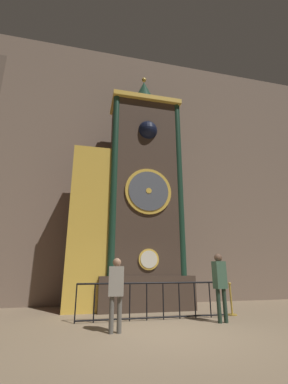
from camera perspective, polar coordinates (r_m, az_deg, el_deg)
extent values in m
plane|color=#847056|center=(6.47, 6.41, -28.93)|extent=(28.00, 28.00, 0.00)
cube|color=#7A6656|center=(12.30, -2.53, 6.11)|extent=(24.00, 0.30, 12.27)
cube|color=#423328|center=(9.94, 0.00, -21.33)|extent=(3.36, 1.61, 1.14)
cube|color=#423328|center=(10.45, 0.00, 2.08)|extent=(2.69, 1.40, 7.19)
cube|color=gold|center=(11.95, 0.12, 18.35)|extent=(2.90, 1.54, 0.20)
cylinder|color=gold|center=(9.20, 1.06, -14.73)|extent=(0.72, 0.05, 0.72)
cylinder|color=silver|center=(9.17, 1.11, -14.72)|extent=(0.59, 0.03, 0.59)
cylinder|color=gold|center=(9.60, 0.98, 0.18)|extent=(1.77, 0.07, 1.77)
cylinder|color=#4C515B|center=(9.56, 1.05, 0.26)|extent=(1.52, 0.04, 1.52)
cylinder|color=gold|center=(9.54, 1.08, 0.29)|extent=(0.21, 0.03, 0.21)
cube|color=black|center=(11.08, 0.25, 12.35)|extent=(0.99, 0.42, 0.99)
sphere|color=black|center=(10.72, 0.78, 13.40)|extent=(0.79, 0.79, 0.79)
cylinder|color=#193828|center=(9.67, -6.65, 3.76)|extent=(0.26, 0.26, 7.19)
cylinder|color=#193828|center=(10.25, 7.85, 2.62)|extent=(0.26, 0.26, 7.19)
cylinder|color=gold|center=(12.18, 0.00, 19.04)|extent=(0.94, 0.94, 0.30)
cone|color=#1C3D2C|center=(12.57, 0.00, 21.47)|extent=(0.89, 0.89, 1.01)
sphere|color=gold|center=(12.97, 0.00, 23.65)|extent=(0.20, 0.20, 0.20)
cube|color=maroon|center=(9.82, -12.10, -7.31)|extent=(1.38, 1.19, 5.82)
cube|color=gold|center=(9.21, -12.01, -6.73)|extent=(1.45, 0.06, 5.82)
cylinder|color=black|center=(7.69, -14.94, -22.74)|extent=(0.04, 0.04, 1.00)
cylinder|color=black|center=(7.70, -11.00, -22.97)|extent=(0.04, 0.04, 1.00)
cylinder|color=black|center=(7.74, -7.06, -23.10)|extent=(0.04, 0.04, 1.00)
cylinder|color=black|center=(7.81, -3.18, -23.13)|extent=(0.04, 0.04, 1.00)
cylinder|color=black|center=(7.91, 0.61, -23.07)|extent=(0.04, 0.04, 1.00)
cylinder|color=black|center=(8.04, 4.30, -22.92)|extent=(0.04, 0.04, 1.00)
cylinder|color=black|center=(8.19, 7.84, -22.70)|extent=(0.04, 0.04, 1.00)
cylinder|color=black|center=(8.38, 11.23, -22.41)|extent=(0.04, 0.04, 1.00)
cylinder|color=black|center=(8.58, 14.46, -22.07)|extent=(0.04, 0.04, 1.00)
cylinder|color=black|center=(8.81, 17.50, -21.69)|extent=(0.04, 0.04, 1.00)
cylinder|color=black|center=(7.93, 2.43, -19.55)|extent=(4.41, 0.05, 0.05)
cylinder|color=black|center=(8.03, 2.51, -26.12)|extent=(4.41, 0.04, 0.04)
cylinder|color=#58554F|center=(6.46, -7.25, -25.41)|extent=(0.11, 0.11, 0.78)
cylinder|color=#58554F|center=(6.49, -5.50, -25.43)|extent=(0.11, 0.11, 0.78)
cube|color=gray|center=(6.40, -6.16, -19.05)|extent=(0.38, 0.28, 0.66)
sphere|color=#8C664C|center=(6.40, -6.04, -15.29)|extent=(0.20, 0.20, 0.20)
cylinder|color=#213427|center=(7.81, 16.30, -23.08)|extent=(0.11, 0.11, 0.85)
cylinder|color=#213427|center=(7.90, 17.54, -22.91)|extent=(0.11, 0.11, 0.85)
cube|color=#385642|center=(7.80, 16.42, -17.23)|extent=(0.38, 0.29, 0.73)
sphere|color=brown|center=(7.80, 16.14, -13.84)|extent=(0.22, 0.22, 0.22)
cylinder|color=#B28E33|center=(9.19, 19.05, -24.36)|extent=(0.28, 0.28, 0.04)
cylinder|color=#B28E33|center=(9.14, 18.78, -21.73)|extent=(0.06, 0.06, 0.89)
sphere|color=#B28E33|center=(9.10, 18.49, -18.74)|extent=(0.09, 0.09, 0.09)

